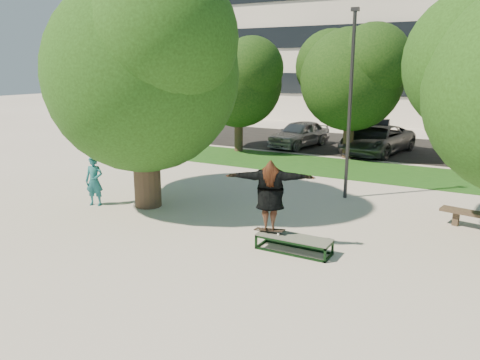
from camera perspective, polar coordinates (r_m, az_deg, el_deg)
The scene contains 15 objects.
ground at distance 12.19m, azimuth 1.24°, elevation -7.15°, with size 120.00×120.00×0.00m, color #ADA69F.
grass_strip at distance 20.51m, azimuth 16.29°, elevation 0.98°, with size 30.00×4.00×0.02m, color #164513.
asphalt_strip at distance 26.97m, azimuth 17.38°, elevation 3.86°, with size 40.00×8.00×0.01m, color black.
tree_left at distance 14.73m, azimuth -11.93°, elevation 13.75°, with size 6.96×5.95×7.12m.
bg_tree_left at distance 24.27m, azimuth -0.24°, elevation 12.30°, with size 5.28×4.51×5.77m.
bg_tree_mid at distance 23.06m, azimuth 13.34°, elevation 12.57°, with size 5.76×4.92×6.24m.
bg_tree_right at distance 21.68m, azimuth 27.19°, elevation 10.00°, with size 5.04×4.31×5.43m.
lamppost at distance 15.73m, azimuth 13.27°, elevation 9.02°, with size 0.25×0.15×6.11m.
office_building at distance 42.84m, azimuth 20.16°, elevation 17.85°, with size 30.00×14.12×16.00m.
grind_box at distance 11.39m, azimuth 6.57°, elevation -7.78°, with size 1.80×0.60×0.38m.
skater_rig at distance 11.28m, azimuth 3.68°, elevation -1.87°, with size 2.20×1.32×1.81m.
bystander at distance 15.52m, azimuth -17.34°, elevation -0.11°, with size 0.58×0.38×1.60m, color #1A5E65.
car_silver_a at distance 25.95m, azimuth 7.25°, elevation 5.62°, with size 1.71×4.25×1.45m, color #9D9DA1.
car_dark at distance 25.49m, azimuth 15.69°, elevation 5.26°, with size 1.71×4.90×1.62m, color black.
car_grey at distance 24.77m, azimuth 16.38°, elevation 4.74°, with size 2.35×5.09×1.41m, color #545559.
Camera 1 is at (5.31, -10.08, 4.35)m, focal length 35.00 mm.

